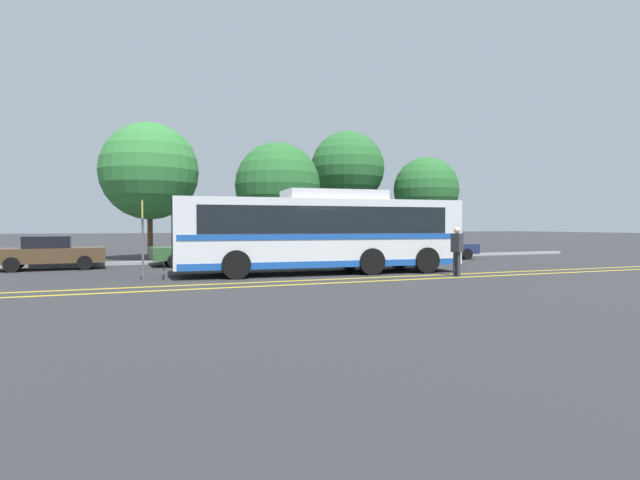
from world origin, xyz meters
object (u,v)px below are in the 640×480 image
Objects in this scene: tree_2 at (150,171)px; tree_1 at (278,185)px; parked_car_3 at (438,246)px; bus_stop_sign at (143,230)px; transit_bus at (320,231)px; parked_car_0 at (50,253)px; parked_car_1 at (204,250)px; parked_car_2 at (329,247)px; tree_0 at (426,190)px; pedestrian_0 at (457,248)px; tree_3 at (348,168)px.

tree_1 is at bearing -11.88° from tree_2.
parked_car_3 is 16.54m from bus_stop_sign.
transit_bus is 1.76× the size of tree_1.
tree_2 reaches higher than transit_bus.
parked_car_0 is 7.12m from bus_stop_sign.
tree_2 is (-5.85, 10.33, 3.12)m from transit_bus.
parked_car_1 is 6.53m from tree_1.
parked_car_2 reaches higher than parked_car_1.
tree_0 is at bearing -45.60° from transit_bus.
transit_bus reaches higher than parked_car_2.
transit_bus is 11.46m from parked_car_0.
pedestrian_0 is at bearing -73.97° from tree_1.
pedestrian_0 is at bearing -119.79° from transit_bus.
tree_1 reaches higher than parked_car_2.
tree_0 reaches higher than parked_car_2.
bus_stop_sign is (-15.42, -5.92, 0.98)m from parked_car_3.
parked_car_0 reaches higher than parked_car_1.
tree_3 is (3.84, 6.34, 4.80)m from parked_car_2.
tree_2 is (-6.71, 1.41, 0.66)m from tree_1.
tree_1 is 0.81× the size of tree_3.
parked_car_0 is 7.53m from tree_2.
transit_bus is at bearing -118.51° from tree_3.
parked_car_2 is 10.90m from bus_stop_sign.
pedestrian_0 is 0.24× the size of tree_2.
pedestrian_0 is at bearing -98.43° from tree_3.
parked_car_3 reaches higher than parked_car_0.
tree_0 reaches higher than parked_car_1.
pedestrian_0 reaches higher than parked_car_3.
bus_stop_sign is at bearing -93.25° from tree_2.
parked_car_3 is at bearing 85.56° from parked_car_0.
parked_car_0 is 0.58× the size of tree_2.
tree_2 is (-14.80, 5.01, 4.04)m from parked_car_3.
bus_stop_sign is at bearing 121.56° from parked_car_2.
parked_car_2 is (12.57, -0.08, 0.04)m from parked_car_0.
bus_stop_sign is (-9.03, -6.03, 0.93)m from parked_car_2.
tree_0 reaches higher than transit_bus.
parked_car_0 is 0.67× the size of tree_1.
parked_car_3 is (8.94, 5.32, -0.92)m from transit_bus.
tree_2 is at bearing 33.46° from transit_bus.
transit_bus is 1.43× the size of tree_3.
tree_2 is at bearing 135.39° from parked_car_0.
parked_car_1 is at bearing -64.96° from tree_2.
tree_1 reaches higher than parked_car_0.
tree_0 is at bearing 0.66° from tree_1.
tree_0 reaches higher than bus_stop_sign.
tree_0 reaches higher than parked_car_0.
tree_0 is at bearing -68.01° from parked_car_2.
tree_0 is 0.95× the size of tree_1.
pedestrian_0 is at bearing 55.80° from parked_car_0.
parked_car_0 is 1.02× the size of parked_car_3.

